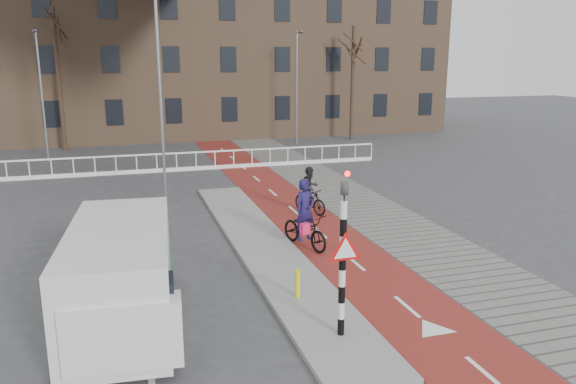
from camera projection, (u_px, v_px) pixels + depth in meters
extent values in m
plane|color=#38383A|center=(333.00, 298.00, 13.80)|extent=(120.00, 120.00, 0.00)
cube|color=maroon|center=(279.00, 198.00, 23.52)|extent=(2.50, 60.00, 0.01)
cube|color=slate|center=(341.00, 193.00, 24.31)|extent=(3.00, 60.00, 0.01)
cube|color=gray|center=(264.00, 247.00, 17.31)|extent=(1.80, 16.00, 0.12)
cylinder|color=black|center=(342.00, 270.00, 11.40)|extent=(0.14, 0.14, 2.88)
imported|color=black|center=(344.00, 181.00, 10.97)|extent=(0.13, 0.16, 0.80)
cylinder|color=#FF0C05|center=(347.00, 174.00, 10.80)|extent=(0.11, 0.02, 0.11)
cylinder|color=yellow|center=(298.00, 283.00, 13.47)|extent=(0.12, 0.12, 0.70)
imported|color=black|center=(305.00, 230.00, 17.35)|extent=(1.37, 2.21, 1.09)
imported|color=#1C1546|center=(305.00, 210.00, 17.19)|extent=(0.81, 0.66, 1.91)
cube|color=#E7205B|center=(305.00, 229.00, 16.76)|extent=(0.32, 0.26, 0.33)
imported|color=black|center=(310.00, 201.00, 21.10)|extent=(1.11, 1.68, 0.99)
imported|color=black|center=(310.00, 187.00, 20.98)|extent=(0.93, 0.85, 1.55)
cube|color=silver|center=(121.00, 274.00, 12.14)|extent=(2.50, 5.34, 2.07)
cube|color=green|center=(70.00, 284.00, 11.87)|extent=(0.30, 3.31, 0.55)
cube|color=green|center=(170.00, 273.00, 12.46)|extent=(0.30, 3.31, 0.55)
cube|color=black|center=(121.00, 299.00, 9.96)|extent=(1.86, 0.21, 0.90)
cylinder|color=black|center=(68.00, 354.00, 10.48)|extent=(0.32, 0.75, 0.73)
cylinder|color=black|center=(164.00, 344.00, 10.84)|extent=(0.32, 0.75, 0.73)
cylinder|color=black|center=(91.00, 282.00, 13.83)|extent=(0.32, 0.75, 0.73)
cylinder|color=black|center=(164.00, 276.00, 14.19)|extent=(0.32, 0.75, 0.73)
cube|color=silver|center=(115.00, 156.00, 27.98)|extent=(28.00, 0.08, 0.08)
cube|color=silver|center=(117.00, 173.00, 28.17)|extent=(28.00, 0.10, 0.20)
cube|color=#7F6047|center=(138.00, 54.00, 41.31)|extent=(46.00, 10.00, 12.00)
cylinder|color=black|center=(59.00, 81.00, 34.46)|extent=(0.26, 0.26, 8.68)
cylinder|color=black|center=(352.00, 84.00, 39.21)|extent=(0.26, 0.26, 7.84)
cylinder|color=slate|center=(160.00, 94.00, 21.46)|extent=(0.12, 0.12, 8.78)
cylinder|color=slate|center=(42.00, 97.00, 31.12)|extent=(0.12, 0.12, 7.21)
cylinder|color=slate|center=(297.00, 89.00, 37.41)|extent=(0.12, 0.12, 7.41)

